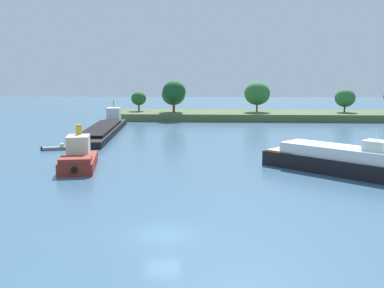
{
  "coord_description": "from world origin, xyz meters",
  "views": [
    {
      "loc": [
        3.62,
        -30.46,
        11.21
      ],
      "look_at": [
        0.35,
        34.6,
        1.2
      ],
      "focal_mm": 42.31,
      "sensor_mm": 36.0,
      "label": 1
    }
  ],
  "objects_px": {
    "tugboat": "(78,158)",
    "white_riverboat": "(351,162)",
    "cargo_barge": "(103,129)",
    "small_motorboat": "(60,148)"
  },
  "relations": [
    {
      "from": "white_riverboat",
      "to": "small_motorboat",
      "type": "height_order",
      "value": "white_riverboat"
    },
    {
      "from": "tugboat",
      "to": "cargo_barge",
      "type": "distance_m",
      "value": 32.85
    },
    {
      "from": "tugboat",
      "to": "white_riverboat",
      "type": "relative_size",
      "value": 0.54
    },
    {
      "from": "small_motorboat",
      "to": "tugboat",
      "type": "bearing_deg",
      "value": -62.56
    },
    {
      "from": "cargo_barge",
      "to": "tugboat",
      "type": "bearing_deg",
      "value": -81.29
    },
    {
      "from": "tugboat",
      "to": "white_riverboat",
      "type": "xyz_separation_m",
      "value": [
        31.81,
        -1.78,
        0.12
      ]
    },
    {
      "from": "tugboat",
      "to": "cargo_barge",
      "type": "xyz_separation_m",
      "value": [
        -4.97,
        32.47,
        -0.45
      ]
    },
    {
      "from": "tugboat",
      "to": "cargo_barge",
      "type": "bearing_deg",
      "value": 98.71
    },
    {
      "from": "white_riverboat",
      "to": "cargo_barge",
      "type": "relative_size",
      "value": 0.52
    },
    {
      "from": "white_riverboat",
      "to": "small_motorboat",
      "type": "distance_m",
      "value": 41.8
    }
  ]
}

